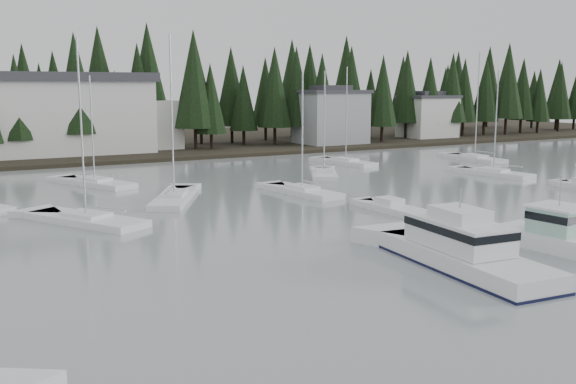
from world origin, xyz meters
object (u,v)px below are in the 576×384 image
cabin_cruiser_center (463,254)px  sailboat_2 (475,160)px  sailboat_11 (346,163)px  runabout_1 (389,209)px  sailboat_9 (95,185)px  house_east_a (331,116)px  sailboat_10 (302,193)px  sailboat_6 (86,222)px  sailboat_8 (493,175)px  sailboat_0 (324,176)px  house_east_b (428,115)px  sailboat_5 (174,200)px  harbor_inn (74,114)px

cabin_cruiser_center → sailboat_2: size_ratio=0.81×
sailboat_11 → runabout_1: (-14.19, -26.91, 0.06)m
cabin_cruiser_center → sailboat_9: bearing=20.4°
house_east_a → sailboat_10: 47.08m
sailboat_6 → sailboat_8: 44.23m
sailboat_8 → sailboat_0: bearing=54.9°
house_east_b → sailboat_11: bearing=-145.3°
sailboat_11 → sailboat_0: bearing=125.1°
sailboat_5 → sailboat_11: size_ratio=1.15×
harbor_inn → sailboat_0: harbor_inn is taller
harbor_inn → sailboat_0: 39.08m
sailboat_11 → sailboat_10: bearing=127.2°
sailboat_5 → sailboat_6: size_ratio=1.07×
house_east_b → sailboat_6: bearing=-148.0°
house_east_b → sailboat_8: bearing=-122.4°
harbor_inn → sailboat_8: 55.37m
sailboat_9 → sailboat_5: bearing=174.2°
cabin_cruiser_center → sailboat_11: size_ratio=0.94×
harbor_inn → sailboat_10: 44.16m
sailboat_5 → runabout_1: size_ratio=2.27×
harbor_inn → sailboat_2: sailboat_2 is taller
house_east_a → harbor_inn: harbor_inn is taller
cabin_cruiser_center → sailboat_2: (37.76, 36.65, -0.66)m
sailboat_0 → sailboat_2: size_ratio=0.81×
sailboat_9 → runabout_1: sailboat_9 is taller
sailboat_11 → cabin_cruiser_center: bearing=144.5°
harbor_inn → house_east_b: bearing=-2.2°
sailboat_5 → sailboat_0: bearing=-42.8°
house_east_b → sailboat_2: size_ratio=0.66×
sailboat_0 → sailboat_2: bearing=-52.9°
sailboat_6 → house_east_a: bearing=-78.6°
sailboat_11 → sailboat_8: bearing=-162.1°
cabin_cruiser_center → sailboat_6: size_ratio=0.87×
house_east_b → harbor_inn: 61.02m
cabin_cruiser_center → sailboat_5: (-6.66, 27.02, -0.66)m
sailboat_0 → sailboat_8: size_ratio=0.99×
sailboat_2 → sailboat_10: (-33.26, -12.03, -0.02)m
house_east_a → sailboat_8: bearing=-94.7°
sailboat_2 → sailboat_10: size_ratio=1.28×
house_east_a → sailboat_6: sailboat_6 is taller
house_east_b → sailboat_10: size_ratio=0.85×
sailboat_0 → sailboat_6: bearing=143.4°
sailboat_2 → sailboat_10: bearing=114.4°
sailboat_8 → sailboat_5: bearing=78.5°
cabin_cruiser_center → sailboat_10: size_ratio=1.04×
sailboat_2 → sailboat_8: bearing=147.0°
sailboat_9 → house_east_b: bearing=-92.6°
house_east_b → sailboat_2: bearing=-120.2°
house_east_a → sailboat_5: bearing=-137.4°
sailboat_2 → sailboat_8: size_ratio=1.22×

